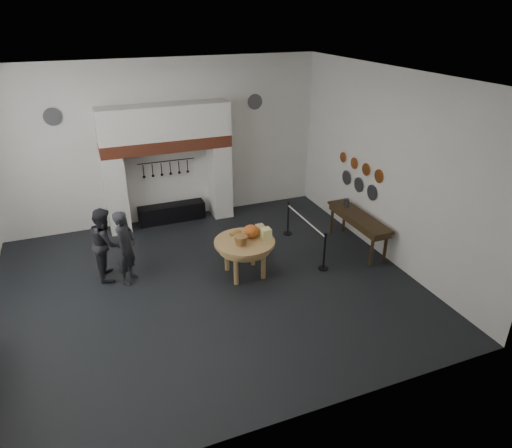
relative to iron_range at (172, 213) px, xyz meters
name	(u,v)px	position (x,y,z in m)	size (l,w,h in m)	color
floor	(208,286)	(0.00, -3.72, -0.25)	(9.00, 8.00, 0.02)	black
ceiling	(197,78)	(0.00, -3.72, 4.25)	(9.00, 8.00, 0.02)	silver
wall_back	(164,143)	(0.00, 0.28, 2.00)	(9.00, 0.02, 4.50)	silver
wall_front	(286,298)	(0.00, -7.72, 2.00)	(9.00, 0.02, 4.50)	silver
wall_right	(387,167)	(4.50, -3.72, 2.00)	(0.02, 8.00, 4.50)	silver
chimney_pier_left	(116,194)	(-1.48, -0.07, 0.82)	(0.55, 0.70, 2.15)	silver
chimney_pier_right	(220,180)	(1.48, -0.07, 0.82)	(0.55, 0.70, 2.15)	silver
hearth_brick_band	(166,144)	(0.00, -0.07, 2.06)	(3.50, 0.72, 0.32)	#9E442B
chimney_hood	(164,122)	(0.00, -0.07, 2.67)	(3.50, 0.70, 0.90)	silver
iron_range	(172,213)	(0.00, 0.00, 0.00)	(1.90, 0.45, 0.50)	black
utensil_rail	(166,161)	(0.00, 0.20, 1.50)	(0.02, 0.02, 1.60)	black
work_table	(245,242)	(0.95, -3.55, 0.59)	(1.39, 1.39, 0.07)	tan
pumpkin	(251,231)	(1.15, -3.45, 0.78)	(0.36, 0.36, 0.31)	#CD461C
cheese_block_big	(266,233)	(1.45, -3.60, 0.74)	(0.22, 0.22, 0.24)	#F2ED90
cheese_block_small	(260,229)	(1.43, -3.30, 0.72)	(0.18, 0.18, 0.20)	#D1BE7D
wicker_basket	(241,240)	(0.80, -3.70, 0.73)	(0.32, 0.32, 0.22)	#A1663B
bread_loaf	(235,232)	(0.85, -3.20, 0.69)	(0.31, 0.18, 0.13)	#AB823C
visitor_near	(126,247)	(-1.59, -2.85, 0.61)	(0.63, 0.41, 1.72)	black
visitor_far	(106,243)	(-1.99, -2.45, 0.59)	(0.82, 0.64, 1.69)	black
side_table	(359,217)	(4.10, -3.37, 0.62)	(0.55, 2.20, 0.06)	#372714
pewter_jug	(346,203)	(4.10, -2.77, 0.76)	(0.12, 0.12, 0.22)	#49494D
copper_pan_a	(379,176)	(4.46, -3.52, 1.70)	(0.34, 0.34, 0.03)	#C6662D
copper_pan_b	(366,169)	(4.46, -2.97, 1.70)	(0.32, 0.32, 0.03)	#C6662D
copper_pan_c	(354,163)	(4.46, -2.42, 1.70)	(0.30, 0.30, 0.03)	#C6662D
copper_pan_d	(343,157)	(4.46, -1.87, 1.70)	(0.28, 0.28, 0.03)	#C6662D
pewter_plate_left	(372,193)	(4.46, -3.32, 1.20)	(0.40, 0.40, 0.03)	#4C4C51
pewter_plate_mid	(359,185)	(4.46, -2.72, 1.20)	(0.40, 0.40, 0.03)	#4C4C51
pewter_plate_right	(346,178)	(4.46, -2.12, 1.20)	(0.40, 0.40, 0.03)	#4C4C51
pewter_plate_back_left	(53,117)	(-2.70, 0.24, 2.95)	(0.44, 0.44, 0.03)	#4C4C51
pewter_plate_back_right	(255,102)	(2.70, 0.24, 2.95)	(0.44, 0.44, 0.03)	#4C4C51
barrier_post_near	(324,252)	(2.77, -4.04, 0.20)	(0.05, 0.05, 0.90)	black
barrier_post_far	(288,219)	(2.77, -2.04, 0.20)	(0.05, 0.05, 0.90)	black
barrier_rope	(306,220)	(2.77, -3.04, 0.60)	(0.04, 0.04, 2.00)	beige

